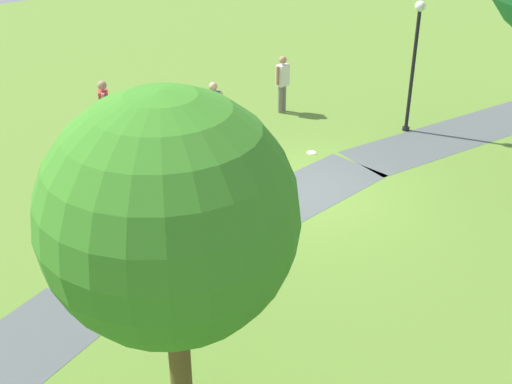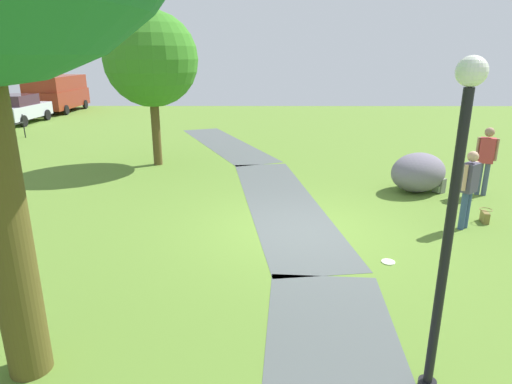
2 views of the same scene
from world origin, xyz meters
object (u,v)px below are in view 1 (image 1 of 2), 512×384
(lamp_post, at_px, (415,53))
(passerby_on_path, at_px, (282,80))
(backpack_by_boulder, at_px, (119,154))
(lawn_boulder, at_px, (123,151))
(handbag_on_grass, at_px, (191,133))
(frisbee_on_grass, at_px, (312,153))
(young_tree_near_path, at_px, (169,218))
(man_near_boulder, at_px, (105,108))
(woman_with_handbag, at_px, (214,108))

(lamp_post, height_order, passerby_on_path, lamp_post)
(backpack_by_boulder, bearing_deg, lamp_post, 157.73)
(lawn_boulder, xyz_separation_m, handbag_on_grass, (-2.35, -0.72, -0.39))
(frisbee_on_grass, bearing_deg, young_tree_near_path, 38.03)
(young_tree_near_path, relative_size, passerby_on_path, 2.90)
(lamp_post, distance_m, man_near_boulder, 8.33)
(young_tree_near_path, xyz_separation_m, backpack_by_boulder, (-3.16, -8.38, -3.25))
(woman_with_handbag, xyz_separation_m, handbag_on_grass, (0.37, -0.65, -0.85))
(lawn_boulder, relative_size, handbag_on_grass, 6.09)
(passerby_on_path, bearing_deg, young_tree_near_path, 44.72)
(lamp_post, height_order, man_near_boulder, lamp_post)
(man_near_boulder, relative_size, handbag_on_grass, 5.40)
(backpack_by_boulder, bearing_deg, handbag_on_grass, -176.07)
(lamp_post, xyz_separation_m, man_near_boulder, (7.18, -4.06, -1.15))
(lamp_post, bearing_deg, frisbee_on_grass, -8.24)
(young_tree_near_path, height_order, lamp_post, young_tree_near_path)
(man_near_boulder, distance_m, handbag_on_grass, 2.39)
(passerby_on_path, relative_size, handbag_on_grass, 5.10)
(young_tree_near_path, distance_m, passerby_on_path, 12.40)
(young_tree_near_path, distance_m, handbag_on_grass, 10.62)
(man_near_boulder, bearing_deg, young_tree_near_path, 70.28)
(passerby_on_path, xyz_separation_m, handbag_on_grass, (3.24, 0.03, -0.86))
(lawn_boulder, relative_size, backpack_by_boulder, 5.11)
(young_tree_near_path, height_order, frisbee_on_grass, young_tree_near_path)
(lamp_post, bearing_deg, passerby_on_path, -59.20)
(backpack_by_boulder, relative_size, frisbee_on_grass, 1.65)
(young_tree_near_path, bearing_deg, lamp_post, -153.10)
(lawn_boulder, xyz_separation_m, woman_with_handbag, (-2.72, -0.07, 0.46))
(backpack_by_boulder, bearing_deg, passerby_on_path, -178.11)
(lawn_boulder, height_order, man_near_boulder, man_near_boulder)
(young_tree_near_path, xyz_separation_m, woman_with_handbag, (-5.77, -7.88, -2.46))
(lawn_boulder, height_order, woman_with_handbag, woman_with_handbag)
(lamp_post, xyz_separation_m, woman_with_handbag, (4.79, -2.53, -1.23))
(lamp_post, height_order, handbag_on_grass, lamp_post)
(passerby_on_path, bearing_deg, man_near_boulder, -9.23)
(lawn_boulder, xyz_separation_m, frisbee_on_grass, (-4.37, 2.01, -0.52))
(lamp_post, relative_size, passerby_on_path, 2.10)
(woman_with_handbag, bearing_deg, backpack_by_boulder, -10.81)
(young_tree_near_path, bearing_deg, woman_with_handbag, -126.19)
(frisbee_on_grass, bearing_deg, handbag_on_grass, -53.42)
(young_tree_near_path, relative_size, frisbee_on_grass, 20.52)
(lawn_boulder, height_order, backpack_by_boulder, lawn_boulder)
(handbag_on_grass, bearing_deg, backpack_by_boulder, 3.93)
(young_tree_near_path, height_order, man_near_boulder, young_tree_near_path)
(woman_with_handbag, xyz_separation_m, passerby_on_path, (-2.87, -0.68, 0.01))
(man_near_boulder, xyz_separation_m, frisbee_on_grass, (-4.05, 3.61, -1.05))
(handbag_on_grass, relative_size, frisbee_on_grass, 1.39)
(young_tree_near_path, xyz_separation_m, lamp_post, (-10.55, -5.35, -1.23))
(lamp_post, xyz_separation_m, lawn_boulder, (7.50, -2.46, -1.68))
(lamp_post, distance_m, handbag_on_grass, 6.40)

